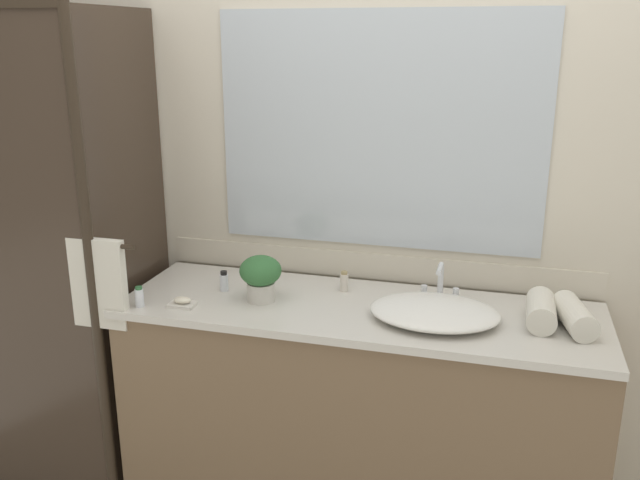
{
  "coord_description": "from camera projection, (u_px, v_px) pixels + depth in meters",
  "views": [
    {
      "loc": [
        0.49,
        -2.3,
        1.87
      ],
      "look_at": [
        -0.15,
        0.0,
        1.15
      ],
      "focal_mm": 37.89,
      "sensor_mm": 36.0,
      "label": 1
    }
  ],
  "objects": [
    {
      "name": "amenity_bottle_lotion",
      "position": [
        224.0,
        281.0,
        2.68
      ],
      "size": [
        0.03,
        0.03,
        0.08
      ],
      "color": "silver",
      "rests_on": "vanity_cabinet"
    },
    {
      "name": "potted_plant",
      "position": [
        261.0,
        275.0,
        2.56
      ],
      "size": [
        0.16,
        0.16,
        0.18
      ],
      "color": "beige",
      "rests_on": "vanity_cabinet"
    },
    {
      "name": "shower_enclosure",
      "position": [
        32.0,
        261.0,
        2.65
      ],
      "size": [
        1.2,
        0.59,
        2.0
      ],
      "color": "#2D2319",
      "rests_on": "ground_plane"
    },
    {
      "name": "soap_dish",
      "position": [
        182.0,
        302.0,
        2.53
      ],
      "size": [
        0.1,
        0.07,
        0.04
      ],
      "color": "silver",
      "rests_on": "vanity_cabinet"
    },
    {
      "name": "amenity_bottle_body_wash",
      "position": [
        139.0,
        297.0,
        2.52
      ],
      "size": [
        0.03,
        0.03,
        0.08
      ],
      "color": "silver",
      "rests_on": "vanity_cabinet"
    },
    {
      "name": "amenity_bottle_conditioner",
      "position": [
        344.0,
        282.0,
        2.68
      ],
      "size": [
        0.03,
        0.03,
        0.08
      ],
      "color": "silver",
      "rests_on": "vanity_cabinet"
    },
    {
      "name": "rolled_towel_near_edge",
      "position": [
        574.0,
        316.0,
        2.33
      ],
      "size": [
        0.15,
        0.26,
        0.1
      ],
      "primitive_type": "cylinder",
      "rotation": [
        1.57,
        0.0,
        0.21
      ],
      "color": "silver",
      "rests_on": "vanity_cabinet"
    },
    {
      "name": "wall_back_with_mirror",
      "position": [
        378.0,
        183.0,
        2.73
      ],
      "size": [
        4.4,
        0.06,
        2.6
      ],
      "color": "beige",
      "rests_on": "ground_plane"
    },
    {
      "name": "faucet",
      "position": [
        440.0,
        289.0,
        2.56
      ],
      "size": [
        0.17,
        0.13,
        0.16
      ],
      "color": "silver",
      "rests_on": "vanity_cabinet"
    },
    {
      "name": "vanity_cabinet",
      "position": [
        357.0,
        411.0,
        2.67
      ],
      "size": [
        1.8,
        0.58,
        0.9
      ],
      "color": "brown",
      "rests_on": "ground_plane"
    },
    {
      "name": "sink_basin",
      "position": [
        434.0,
        312.0,
        2.4
      ],
      "size": [
        0.46,
        0.35,
        0.06
      ],
      "primitive_type": "ellipsoid",
      "color": "white",
      "rests_on": "vanity_cabinet"
    },
    {
      "name": "rolled_towel_middle",
      "position": [
        541.0,
        311.0,
        2.36
      ],
      "size": [
        0.1,
        0.23,
        0.1
      ],
      "primitive_type": "cylinder",
      "rotation": [
        1.57,
        0.0,
        -0.01
      ],
      "color": "silver",
      "rests_on": "vanity_cabinet"
    }
  ]
}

